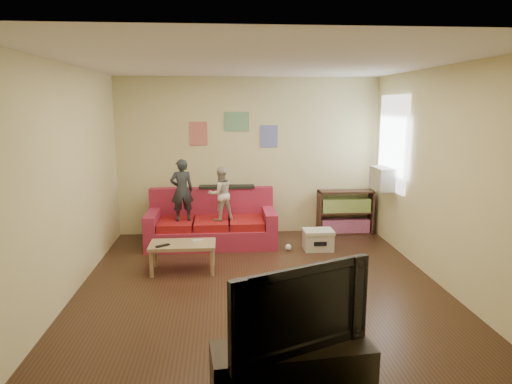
{
  "coord_description": "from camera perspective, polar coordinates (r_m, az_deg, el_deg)",
  "views": [
    {
      "loc": [
        -0.47,
        -5.34,
        2.23
      ],
      "look_at": [
        0.0,
        0.8,
        1.05
      ],
      "focal_mm": 32.0,
      "sensor_mm": 36.0,
      "label": 1
    }
  ],
  "objects": [
    {
      "name": "room_shell",
      "position": [
        5.44,
        0.64,
        1.53
      ],
      "size": [
        4.52,
        5.02,
        2.72
      ],
      "color": "#3B2517",
      "rests_on": "ground"
    },
    {
      "name": "sofa",
      "position": [
        7.48,
        -5.54,
        -4.14
      ],
      "size": [
        2.05,
        0.94,
        0.9
      ],
      "color": "#A72544",
      "rests_on": "ground"
    },
    {
      "name": "child_a",
      "position": [
        7.21,
        -9.25,
        0.23
      ],
      "size": [
        0.4,
        0.3,
        0.98
      ],
      "primitive_type": "imported",
      "rotation": [
        0.0,
        0.0,
        3.35
      ],
      "color": "#242A30",
      "rests_on": "sofa"
    },
    {
      "name": "child_b",
      "position": [
        7.19,
        -4.47,
        -0.24
      ],
      "size": [
        0.5,
        0.45,
        0.84
      ],
      "primitive_type": "imported",
      "rotation": [
        0.0,
        0.0,
        3.53
      ],
      "color": "beige",
      "rests_on": "sofa"
    },
    {
      "name": "coffee_table",
      "position": [
        6.28,
        -9.15,
        -6.82
      ],
      "size": [
        0.88,
        0.48,
        0.4
      ],
      "color": "#9E845E",
      "rests_on": "ground"
    },
    {
      "name": "remote",
      "position": [
        6.17,
        -11.59,
        -6.57
      ],
      "size": [
        0.18,
        0.16,
        0.02
      ],
      "primitive_type": "cube",
      "rotation": [
        0.0,
        0.0,
        0.66
      ],
      "color": "black",
      "rests_on": "coffee_table"
    },
    {
      "name": "game_controller",
      "position": [
        6.29,
        -7.3,
        -6.06
      ],
      "size": [
        0.14,
        0.07,
        0.03
      ],
      "primitive_type": "cube",
      "rotation": [
        0.0,
        0.0,
        0.21
      ],
      "color": "white",
      "rests_on": "coffee_table"
    },
    {
      "name": "bookshelf",
      "position": [
        8.16,
        11.05,
        -2.75
      ],
      "size": [
        0.96,
        0.29,
        0.77
      ],
      "color": "#452B22",
      "rests_on": "ground"
    },
    {
      "name": "window",
      "position": [
        7.52,
        16.71,
        5.88
      ],
      "size": [
        0.04,
        1.08,
        1.48
      ],
      "primitive_type": "cube",
      "color": "white",
      "rests_on": "room_shell"
    },
    {
      "name": "ac_unit",
      "position": [
        7.54,
        15.63,
        1.66
      ],
      "size": [
        0.28,
        0.55,
        0.35
      ],
      "primitive_type": "cube",
      "color": "#B7B2A3",
      "rests_on": "window"
    },
    {
      "name": "artwork_left",
      "position": [
        7.85,
        -7.19,
        7.24
      ],
      "size": [
        0.3,
        0.01,
        0.4
      ],
      "primitive_type": "cube",
      "color": "#D87266",
      "rests_on": "room_shell"
    },
    {
      "name": "artwork_center",
      "position": [
        7.84,
        -2.42,
        8.78
      ],
      "size": [
        0.42,
        0.01,
        0.32
      ],
      "primitive_type": "cube",
      "color": "#72B27F",
      "rests_on": "room_shell"
    },
    {
      "name": "artwork_right",
      "position": [
        7.89,
        1.62,
        6.98
      ],
      "size": [
        0.3,
        0.01,
        0.38
      ],
      "primitive_type": "cube",
      "color": "#727FCC",
      "rests_on": "room_shell"
    },
    {
      "name": "file_box",
      "position": [
        7.22,
        7.76,
        -5.91
      ],
      "size": [
        0.46,
        0.35,
        0.32
      ],
      "color": "beige",
      "rests_on": "ground"
    },
    {
      "name": "tv_stand",
      "position": [
        3.72,
        4.55,
        -21.73
      ],
      "size": [
        1.25,
        0.53,
        0.46
      ],
      "primitive_type": "cube",
      "rotation": [
        0.0,
        0.0,
        0.11
      ],
      "color": "#2B2419",
      "rests_on": "ground"
    },
    {
      "name": "television",
      "position": [
        3.45,
        4.69,
        -13.87
      ],
      "size": [
        1.11,
        0.61,
        0.66
      ],
      "primitive_type": "imported",
      "rotation": [
        0.0,
        0.0,
        0.42
      ],
      "color": "black",
      "rests_on": "tv_stand"
    },
    {
      "name": "tissue",
      "position": [
        7.17,
        4.06,
        -6.91
      ],
      "size": [
        0.1,
        0.1,
        0.1
      ],
      "primitive_type": "sphere",
      "rotation": [
        0.0,
        0.0,
        -0.07
      ],
      "color": "white",
      "rests_on": "ground"
    }
  ]
}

